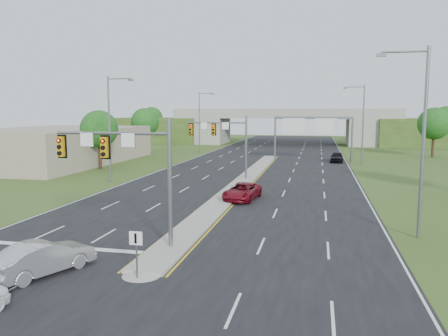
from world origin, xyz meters
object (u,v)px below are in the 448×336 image
signal_mast_far (226,136)px  car_silver (44,258)px  keep_right_sign (136,247)px  car_far_a (242,192)px  overpass (285,129)px  signal_mast_near (129,161)px  car_far_c (337,157)px  sign_gantry (312,126)px

signal_mast_far → car_silver: bearing=-94.1°
keep_right_sign → car_silver: bearing=-177.1°
car_silver → car_far_a: bearing=-83.9°
signal_mast_far → overpass: 55.13m
signal_mast_near → car_far_c: bearing=74.1°
car_silver → car_far_c: bearing=-83.1°
keep_right_sign → overpass: (0.00, 84.53, 2.04)m
signal_mast_near → signal_mast_far: (0.00, 25.00, 0.00)m
sign_gantry → car_far_a: (-5.18, -31.02, -4.52)m
overpass → car_far_c: bearing=-73.6°
signal_mast_near → overpass: 80.11m
signal_mast_far → car_far_c: 23.67m
signal_mast_near → car_far_c: size_ratio=1.57×
car_silver → car_far_a: car_silver is taller
signal_mast_near → car_far_a: (3.76, 13.97, -4.01)m
signal_mast_near → keep_right_sign: 5.94m
car_far_a → signal_mast_far: bearing=116.4°
car_silver → car_far_a: size_ratio=0.93×
signal_mast_near → signal_mast_far: size_ratio=1.00×
overpass → sign_gantry: bearing=-79.2°
car_far_a → car_far_c: car_far_c is taller
signal_mast_far → sign_gantry: size_ratio=0.60×
sign_gantry → car_far_c: bearing=-6.2°
keep_right_sign → car_far_a: bearing=85.3°
signal_mast_near → car_far_a: 15.02m
sign_gantry → car_silver: sign_gantry is taller
signal_mast_near → sign_gantry: (8.95, 44.99, 0.51)m
car_far_a → car_far_c: (8.91, 30.62, 0.06)m
overpass → car_silver: overpass is taller
car_silver → signal_mast_far: bearing=-70.5°
signal_mast_near → car_far_c: (12.68, 44.59, -3.95)m
car_silver → sign_gantry: bearing=-78.9°
signal_mast_near → car_far_c: signal_mast_near is taller
signal_mast_far → sign_gantry: signal_mast_far is taller
signal_mast_far → keep_right_sign: signal_mast_far is taller
keep_right_sign → overpass: bearing=90.0°
keep_right_sign → car_far_c: keep_right_sign is taller
signal_mast_near → car_silver: bearing=-114.6°
keep_right_sign → signal_mast_near: bearing=116.9°
sign_gantry → overpass: bearing=100.8°
signal_mast_near → sign_gantry: bearing=78.8°
car_far_c → signal_mast_far: bearing=-118.3°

